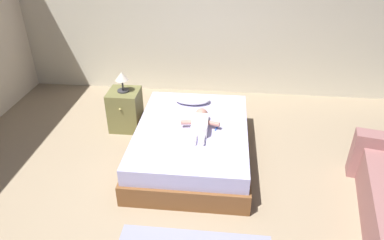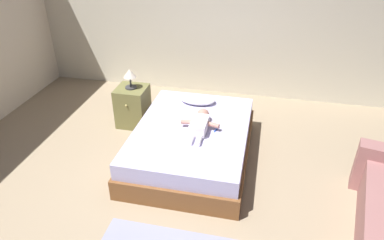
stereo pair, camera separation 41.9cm
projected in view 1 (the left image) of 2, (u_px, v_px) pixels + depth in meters
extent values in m
plane|color=gray|center=(174.00, 213.00, 3.63)|extent=(8.00, 8.00, 0.00)
cube|color=beige|center=(200.00, 11.00, 5.51)|extent=(8.00, 0.12, 2.72)
cube|color=brown|center=(192.00, 149.00, 4.41)|extent=(1.39, 1.91, 0.25)
cube|color=#B6B1DC|center=(192.00, 134.00, 4.29)|extent=(1.34, 1.83, 0.20)
ellipsoid|color=white|center=(192.00, 99.00, 4.77)|extent=(0.48, 0.28, 0.10)
cube|color=white|center=(200.00, 125.00, 4.14)|extent=(0.19, 0.34, 0.14)
sphere|color=tan|center=(202.00, 115.00, 4.34)|extent=(0.16, 0.16, 0.16)
cylinder|color=tan|center=(187.00, 122.00, 4.20)|extent=(0.15, 0.08, 0.06)
cylinder|color=tan|center=(214.00, 124.00, 4.17)|extent=(0.16, 0.09, 0.06)
cylinder|color=white|center=(194.00, 139.00, 3.96)|extent=(0.06, 0.17, 0.06)
cylinder|color=white|center=(202.00, 140.00, 3.95)|extent=(0.06, 0.17, 0.06)
cube|color=blue|center=(217.00, 128.00, 4.21)|extent=(0.05, 0.12, 0.01)
cube|color=white|center=(218.00, 125.00, 4.26)|extent=(0.02, 0.03, 0.01)
cube|color=olive|center=(125.00, 110.00, 4.96)|extent=(0.42, 0.42, 0.58)
sphere|color=tan|center=(120.00, 109.00, 4.70)|extent=(0.03, 0.03, 0.03)
cylinder|color=#333338|center=(123.00, 91.00, 4.81)|extent=(0.16, 0.16, 0.02)
cylinder|color=#333338|center=(123.00, 85.00, 4.76)|extent=(0.02, 0.02, 0.15)
cone|color=beige|center=(122.00, 76.00, 4.70)|extent=(0.18, 0.18, 0.12)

